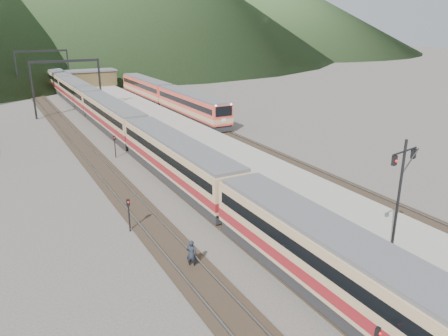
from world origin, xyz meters
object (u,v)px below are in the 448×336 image
signal_mast (400,188)px  worker (192,254)px  main_train (113,116)px  second_train (167,97)px

signal_mast → worker: signal_mast is taller
main_train → second_train: size_ratio=2.71×
signal_mast → second_train: bearing=81.8°
main_train → signal_mast: signal_mast is taller
main_train → worker: size_ratio=60.13×
signal_mast → worker: (-9.02, 5.90, -4.23)m
main_train → second_train: bearing=43.6°
main_train → worker: (-4.78, -33.45, -1.18)m
worker → main_train: bearing=-58.5°
signal_mast → main_train: bearing=96.1°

